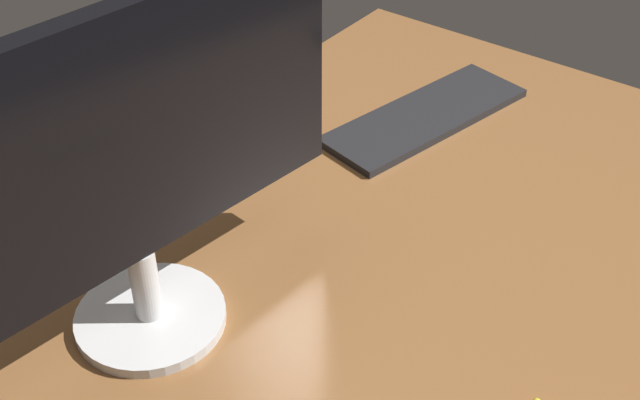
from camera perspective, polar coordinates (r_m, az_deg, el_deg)
desk at (r=102.97cm, az=1.72°, el=-6.95°), size 140.00×84.00×2.00cm
monitor at (r=87.08cm, az=-13.04°, el=2.38°), size 54.30×17.44×38.98cm
keyboard at (r=134.77cm, az=7.11°, el=5.63°), size 37.24×19.14×1.22cm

